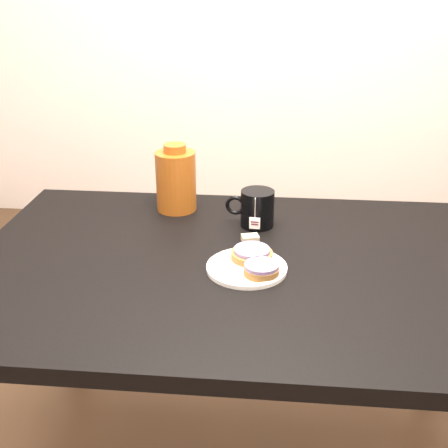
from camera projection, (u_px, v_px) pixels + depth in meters
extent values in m
cube|color=black|center=(245.00, 269.00, 1.41)|extent=(1.40, 0.90, 0.04)
cylinder|color=black|center=(69.00, 301.00, 1.98)|extent=(0.06, 0.06, 0.71)
cylinder|color=black|center=(442.00, 320.00, 1.87)|extent=(0.06, 0.06, 0.71)
cylinder|color=white|center=(247.00, 268.00, 1.37)|extent=(0.20, 0.20, 0.01)
torus|color=white|center=(247.00, 266.00, 1.36)|extent=(0.19, 0.19, 0.01)
cylinder|color=brown|center=(252.00, 255.00, 1.40)|extent=(0.14, 0.14, 0.02)
cylinder|color=gray|center=(252.00, 250.00, 1.39)|extent=(0.12, 0.12, 0.01)
cylinder|color=brown|center=(261.00, 271.00, 1.32)|extent=(0.11, 0.11, 0.02)
cylinder|color=gray|center=(262.00, 266.00, 1.32)|extent=(0.11, 0.11, 0.01)
cylinder|color=black|center=(257.00, 208.00, 1.59)|extent=(0.10, 0.10, 0.11)
cylinder|color=black|center=(258.00, 194.00, 1.57)|extent=(0.08, 0.08, 0.00)
torus|color=black|center=(235.00, 205.00, 1.59)|extent=(0.06, 0.02, 0.06)
cylinder|color=beige|center=(255.00, 208.00, 1.53)|extent=(0.00, 0.00, 0.06)
cube|color=white|center=(255.00, 223.00, 1.55)|extent=(0.03, 0.00, 0.03)
cube|color=#C6B793|center=(250.00, 238.00, 1.51)|extent=(0.05, 0.04, 0.02)
cylinder|color=#6A2E0D|center=(176.00, 181.00, 1.68)|extent=(0.16, 0.16, 0.18)
cylinder|color=#6A2E0D|center=(175.00, 148.00, 1.64)|extent=(0.07, 0.07, 0.02)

